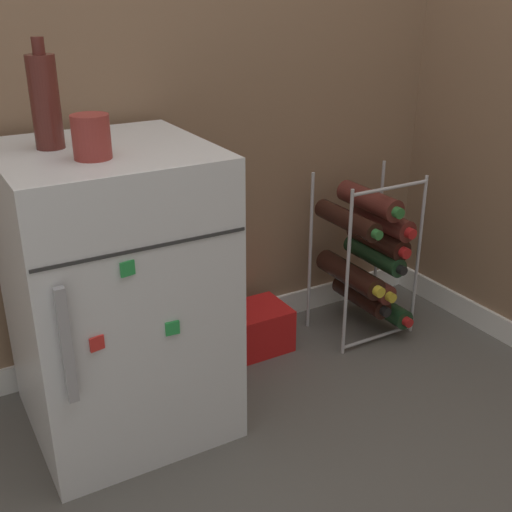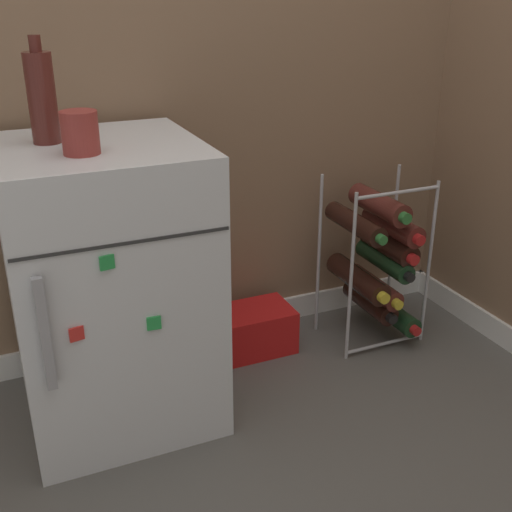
{
  "view_description": "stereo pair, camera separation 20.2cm",
  "coord_description": "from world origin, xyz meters",
  "px_view_note": "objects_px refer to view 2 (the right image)",
  "views": [
    {
      "loc": [
        -0.99,
        -1.29,
        1.21
      ],
      "look_at": [
        -0.06,
        0.33,
        0.41
      ],
      "focal_mm": 45.0,
      "sensor_mm": 36.0,
      "label": 1
    },
    {
      "loc": [
        -0.8,
        -1.38,
        1.21
      ],
      "look_at": [
        -0.06,
        0.33,
        0.41
      ],
      "focal_mm": 45.0,
      "sensor_mm": 36.0,
      "label": 2
    }
  ],
  "objects_px": {
    "mini_fridge": "(110,286)",
    "fridge_top_bottle": "(42,97)",
    "wine_rack": "(377,260)",
    "soda_box": "(255,329)",
    "fridge_top_cup": "(80,133)"
  },
  "relations": [
    {
      "from": "mini_fridge",
      "to": "fridge_top_bottle",
      "type": "height_order",
      "value": "fridge_top_bottle"
    },
    {
      "from": "wine_rack",
      "to": "fridge_top_bottle",
      "type": "xyz_separation_m",
      "value": [
        -1.07,
        -0.0,
        0.64
      ]
    },
    {
      "from": "mini_fridge",
      "to": "wine_rack",
      "type": "distance_m",
      "value": 0.96
    },
    {
      "from": "wine_rack",
      "to": "soda_box",
      "type": "relative_size",
      "value": 2.31
    },
    {
      "from": "soda_box",
      "to": "wine_rack",
      "type": "bearing_deg",
      "value": -10.1
    },
    {
      "from": "mini_fridge",
      "to": "fridge_top_bottle",
      "type": "relative_size",
      "value": 3.07
    },
    {
      "from": "wine_rack",
      "to": "fridge_top_cup",
      "type": "relative_size",
      "value": 5.79
    },
    {
      "from": "fridge_top_cup",
      "to": "fridge_top_bottle",
      "type": "bearing_deg",
      "value": 112.15
    },
    {
      "from": "wine_rack",
      "to": "fridge_top_cup",
      "type": "distance_m",
      "value": 1.17
    },
    {
      "from": "mini_fridge",
      "to": "fridge_top_cup",
      "type": "height_order",
      "value": "fridge_top_cup"
    },
    {
      "from": "wine_rack",
      "to": "fridge_top_cup",
      "type": "bearing_deg",
      "value": -170.97
    },
    {
      "from": "mini_fridge",
      "to": "fridge_top_cup",
      "type": "distance_m",
      "value": 0.48
    },
    {
      "from": "soda_box",
      "to": "fridge_top_bottle",
      "type": "xyz_separation_m",
      "value": [
        -0.62,
        -0.08,
        0.86
      ]
    },
    {
      "from": "soda_box",
      "to": "fridge_top_bottle",
      "type": "bearing_deg",
      "value": -172.4
    },
    {
      "from": "fridge_top_cup",
      "to": "fridge_top_bottle",
      "type": "distance_m",
      "value": 0.18
    }
  ]
}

